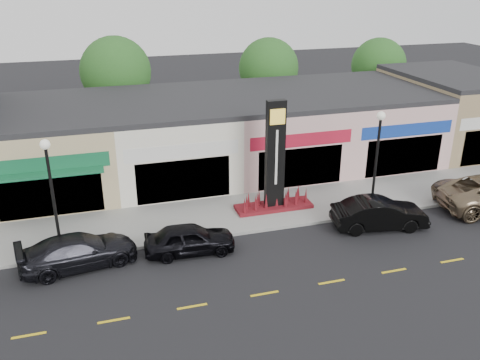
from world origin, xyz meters
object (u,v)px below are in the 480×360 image
at_px(car_dark_sedan, 78,251).
at_px(lamp_west_near, 51,186).
at_px(pylon_sign, 275,172).
at_px(car_black_conv, 379,214).
at_px(car_black_sedan, 190,239).
at_px(lamp_east_near, 377,152).

bearing_deg(car_dark_sedan, lamp_west_near, 25.24).
height_order(lamp_west_near, car_dark_sedan, lamp_west_near).
distance_m(pylon_sign, car_black_conv, 5.79).
relative_size(pylon_sign, car_black_conv, 1.26).
distance_m(pylon_sign, car_black_sedan, 6.31).
relative_size(lamp_west_near, pylon_sign, 0.91).
relative_size(car_dark_sedan, car_black_conv, 1.06).
bearing_deg(car_black_sedan, lamp_west_near, 79.52).
xyz_separation_m(lamp_west_near, car_black_conv, (15.45, -1.70, -2.69)).
distance_m(lamp_west_near, pylon_sign, 11.19).
relative_size(lamp_east_near, pylon_sign, 0.91).
height_order(lamp_west_near, lamp_east_near, same).
height_order(pylon_sign, car_black_sedan, pylon_sign).
height_order(lamp_east_near, car_black_sedan, lamp_east_near).
bearing_deg(lamp_east_near, car_black_conv, -108.02).
bearing_deg(lamp_west_near, car_black_sedan, -13.83).
bearing_deg(lamp_east_near, car_black_sedan, -172.16).
bearing_deg(lamp_west_near, lamp_east_near, 0.00).
relative_size(lamp_west_near, car_dark_sedan, 1.08).
relative_size(lamp_east_near, car_dark_sedan, 1.08).
distance_m(lamp_east_near, pylon_sign, 5.42).
bearing_deg(pylon_sign, car_dark_sedan, -164.35).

